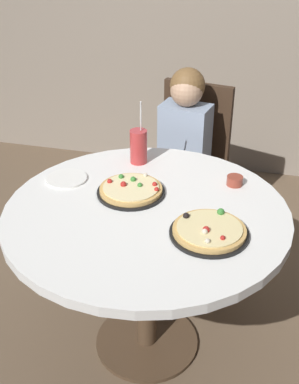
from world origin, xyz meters
name	(u,v)px	position (x,y,z in m)	size (l,w,h in m)	color
ground_plane	(147,342)	(0.00, 0.00, 0.00)	(8.00, 8.00, 0.00)	brown
dining_table	(146,231)	(0.00, 0.00, 0.64)	(1.15, 1.15, 0.75)	white
chair_wooden	(190,158)	(0.02, 0.93, 0.53)	(0.47, 0.47, 0.95)	#382619
diner_child	(179,179)	(-0.01, 0.75, 0.48)	(0.32, 0.43, 1.08)	#3F4766
pizza_veggie	(131,190)	(-0.09, 0.10, 0.77)	(0.29, 0.29, 0.05)	black
pizza_cheese	(209,231)	(0.27, -0.11, 0.77)	(0.29, 0.29, 0.05)	black
soda_cup	(139,146)	(-0.14, 0.39, 0.83)	(0.08, 0.08, 0.31)	#B73333
sauce_bowl	(235,181)	(0.32, 0.29, 0.77)	(0.07, 0.07, 0.04)	brown
plate_small	(67,179)	(-0.40, 0.15, 0.76)	(0.18, 0.18, 0.01)	white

